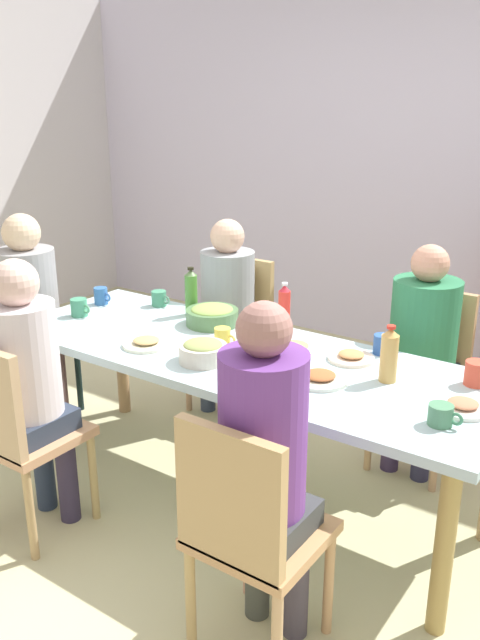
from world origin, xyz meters
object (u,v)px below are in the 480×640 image
(dining_table, at_px, (240,367))
(chair_2, at_px, (14,428))
(person_3, at_px, (422,338))
(cup_5, at_px, (441,415))
(cup_6, at_px, (383,344))
(plate_1, at_px, (351,357))
(chair_3, at_px, (425,368))
(bowl_1, at_px, (203,351))
(bottle_1, at_px, (272,360))
(person_4, at_px, (265,456))
(cup_4, at_px, (79,308))
(plate_4, at_px, (294,348))
(bottle_0, at_px, (191,293))
(plate_0, at_px, (320,378))
(bowl_0, at_px, (212,315))
(chair_4, at_px, (248,528))
(cup_0, at_px, (222,338))
(person_1, at_px, (227,298))
(plate_3, at_px, (463,406))
(person_2, at_px, (27,374))
(plate_2, at_px, (146,343))
(person_0, at_px, (29,297))
(cup_2, at_px, (159,298))
(cup_1, at_px, (101,296))
(cup_3, at_px, (477,373))
(chair_1, at_px, (236,324))
(bottle_3, at_px, (389,355))

(dining_table, relative_size, chair_2, 2.60)
(person_3, height_order, cup_5, person_3)
(cup_6, bearing_deg, plate_1, -118.97)
(chair_3, bearing_deg, bowl_1, -123.68)
(bottle_1, bearing_deg, person_4, -59.83)
(cup_4, bearing_deg, chair_2, -62.00)
(plate_4, bearing_deg, bottle_0, 168.90)
(plate_0, relative_size, bowl_0, 0.88)
(chair_4, bearing_deg, cup_0, 130.79)
(chair_2, distance_m, chair_4, 1.17)
(cup_6, bearing_deg, dining_table, -147.17)
(person_1, bearing_deg, chair_4, -51.88)
(cup_0, height_order, cup_6, cup_0)
(plate_3, relative_size, bottle_0, 0.79)
(chair_3, bearing_deg, person_3, -90.00)
(cup_4, xyz_separation_m, bottle_1, (1.28, -0.16, 0.06))
(person_4, height_order, cup_6, person_4)
(person_2, height_order, plate_2, person_2)
(cup_5, bearing_deg, person_0, 176.08)
(person_4, distance_m, plate_2, 1.10)
(person_4, bearing_deg, chair_2, -175.54)
(plate_2, distance_m, cup_2, 0.61)
(plate_1, distance_m, cup_0, 0.58)
(person_1, relative_size, person_2, 0.96)
(cup_2, bearing_deg, plate_3, -10.15)
(plate_2, bearing_deg, cup_1, 152.45)
(plate_3, relative_size, cup_2, 1.74)
(cup_3, height_order, bottle_0, bottle_0)
(bottle_1, bearing_deg, chair_3, 74.52)
(dining_table, height_order, plate_1, plate_1)
(cup_3, distance_m, cup_6, 0.45)
(person_1, bearing_deg, cup_0, -55.12)
(chair_4, bearing_deg, plate_4, 112.68)
(plate_4, height_order, bowl_1, bowl_1)
(person_2, height_order, person_4, person_4)
(dining_table, xyz_separation_m, bottle_0, (-0.51, 0.28, 0.19))
(plate_0, height_order, plate_4, same)
(plate_4, xyz_separation_m, cup_6, (0.34, 0.20, 0.03))
(plate_4, xyz_separation_m, bowl_0, (-0.52, 0.08, 0.03))
(chair_3, relative_size, plate_3, 4.44)
(chair_1, height_order, cup_6, chair_1)
(person_2, relative_size, cup_6, 10.79)
(dining_table, relative_size, plate_0, 10.14)
(person_2, distance_m, cup_6, 1.52)
(plate_2, bearing_deg, bottle_3, 14.03)
(chair_1, bearing_deg, plate_0, -40.14)
(person_3, relative_size, plate_2, 5.33)
(plate_1, distance_m, bowl_1, 0.64)
(dining_table, relative_size, cup_6, 20.85)
(bottle_0, bearing_deg, cup_0, -34.87)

